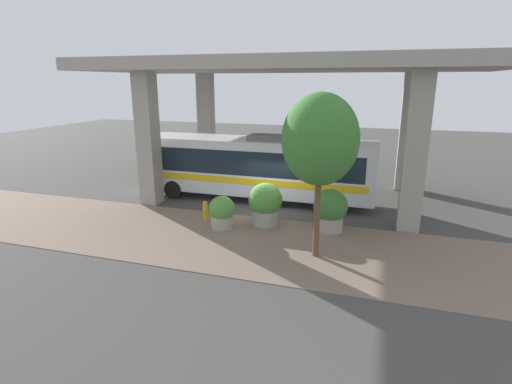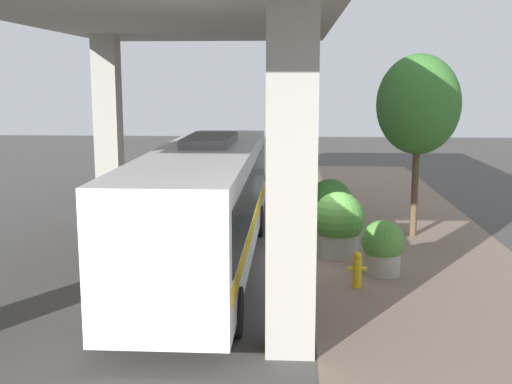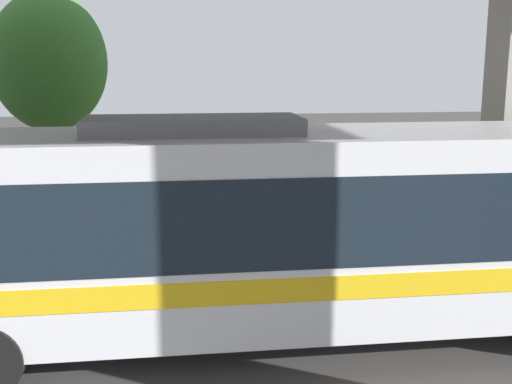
{
  "view_description": "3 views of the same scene",
  "coord_description": "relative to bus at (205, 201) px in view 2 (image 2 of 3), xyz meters",
  "views": [
    {
      "loc": [
        -16.91,
        -4.99,
        6.17
      ],
      "look_at": [
        0.13,
        0.47,
        1.19
      ],
      "focal_mm": 28.0,
      "sensor_mm": 36.0,
      "label": 1
    },
    {
      "loc": [
        0.47,
        17.69,
        5.03
      ],
      "look_at": [
        1.57,
        -0.94,
        1.76
      ],
      "focal_mm": 45.0,
      "sensor_mm": 36.0,
      "label": 2
    },
    {
      "loc": [
        12.03,
        -0.25,
        4.31
      ],
      "look_at": [
        -0.26,
        1.4,
        1.75
      ],
      "focal_mm": 45.0,
      "sensor_mm": 36.0,
      "label": 3
    }
  ],
  "objects": [
    {
      "name": "street_tree_near",
      "position": [
        -6.22,
        -4.27,
        2.34
      ],
      "size": [
        2.63,
        2.63,
        5.85
      ],
      "color": "brown",
      "rests_on": "ground"
    },
    {
      "name": "planter_front",
      "position": [
        -3.52,
        -4.41,
        -0.97
      ],
      "size": [
        1.45,
        1.45,
        1.83
      ],
      "color": "#9E998E",
      "rests_on": "ground"
    },
    {
      "name": "planter_middle",
      "position": [
        -4.64,
        0.05,
        -1.18
      ],
      "size": [
        1.11,
        1.11,
        1.45
      ],
      "color": "#9E998E",
      "rests_on": "ground"
    },
    {
      "name": "fire_hydrant",
      "position": [
        -3.89,
        1.19,
        -1.44
      ],
      "size": [
        0.45,
        0.22,
        0.92
      ],
      "color": "gold",
      "rests_on": "ground"
    },
    {
      "name": "ground_plane",
      "position": [
        -2.78,
        -1.31,
        -1.91
      ],
      "size": [
        80.0,
        80.0,
        0.0
      ],
      "primitive_type": "plane",
      "color": "#474442",
      "rests_on": "ground"
    },
    {
      "name": "overpass",
      "position": [
        1.22,
        -1.31,
        4.49
      ],
      "size": [
        9.4,
        20.58,
        7.27
      ],
      "color": "#9E998E",
      "rests_on": "ground"
    },
    {
      "name": "planter_back",
      "position": [
        -3.61,
        -1.58,
        -0.94
      ],
      "size": [
        1.5,
        1.5,
        1.9
      ],
      "color": "#9E998E",
      "rests_on": "ground"
    },
    {
      "name": "sidewalk_strip",
      "position": [
        -5.78,
        -1.31,
        -1.9
      ],
      "size": [
        6.0,
        40.0,
        0.02
      ],
      "color": "#7A6656",
      "rests_on": "ground"
    },
    {
      "name": "bus",
      "position": [
        0.0,
        0.0,
        0.0
      ],
      "size": [
        2.65,
        12.35,
        3.51
      ],
      "color": "silver",
      "rests_on": "ground"
    }
  ]
}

